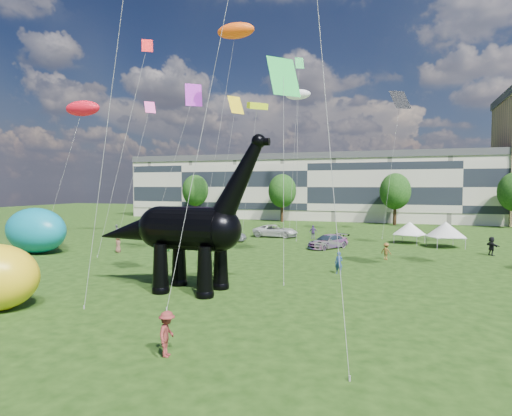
% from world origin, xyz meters
% --- Properties ---
extents(ground, '(220.00, 220.00, 0.00)m').
position_xyz_m(ground, '(0.00, 0.00, 0.00)').
color(ground, '#16330C').
rests_on(ground, ground).
extents(terrace_row, '(78.00, 11.00, 12.00)m').
position_xyz_m(terrace_row, '(-8.00, 62.00, 6.00)').
color(terrace_row, beige).
rests_on(terrace_row, ground).
extents(tree_far_left, '(5.20, 5.20, 9.44)m').
position_xyz_m(tree_far_left, '(-30.00, 53.00, 6.29)').
color(tree_far_left, '#382314').
rests_on(tree_far_left, ground).
extents(tree_mid_left, '(5.20, 5.20, 9.44)m').
position_xyz_m(tree_mid_left, '(-12.00, 53.00, 6.29)').
color(tree_mid_left, '#382314').
rests_on(tree_mid_left, ground).
extents(tree_mid_right, '(5.20, 5.20, 9.44)m').
position_xyz_m(tree_mid_right, '(8.00, 53.00, 6.29)').
color(tree_mid_right, '#382314').
rests_on(tree_mid_right, ground).
extents(dinosaur_sculpture, '(12.46, 3.48, 10.23)m').
position_xyz_m(dinosaur_sculpture, '(-4.13, 0.52, 3.86)').
color(dinosaur_sculpture, black).
rests_on(dinosaur_sculpture, ground).
extents(car_silver, '(2.25, 4.30, 1.40)m').
position_xyz_m(car_silver, '(-10.42, 20.91, 0.70)').
color(car_silver, '#B8B8BD').
rests_on(car_silver, ground).
extents(car_grey, '(4.70, 2.00, 1.51)m').
position_xyz_m(car_grey, '(-10.88, 23.68, 0.75)').
color(car_grey, slate).
rests_on(car_grey, ground).
extents(car_white, '(5.87, 2.75, 1.62)m').
position_xyz_m(car_white, '(-6.55, 29.92, 0.81)').
color(car_white, silver).
rests_on(car_white, ground).
extents(car_dark, '(4.50, 5.43, 1.48)m').
position_xyz_m(car_dark, '(1.65, 22.02, 0.74)').
color(car_dark, '#595960').
rests_on(car_dark, ground).
extents(gazebo_near, '(4.68, 4.68, 2.52)m').
position_xyz_m(gazebo_near, '(10.04, 29.16, 1.77)').
color(gazebo_near, white).
rests_on(gazebo_near, ground).
extents(gazebo_far, '(5.09, 5.09, 2.82)m').
position_xyz_m(gazebo_far, '(13.73, 26.97, 1.98)').
color(gazebo_far, silver).
rests_on(gazebo_far, ground).
extents(gazebo_left, '(4.13, 4.13, 2.55)m').
position_xyz_m(gazebo_left, '(-17.63, 22.39, 1.79)').
color(gazebo_left, white).
rests_on(gazebo_left, ground).
extents(inflatable_teal, '(7.96, 5.73, 4.55)m').
position_xyz_m(inflatable_teal, '(-25.51, 9.29, 2.28)').
color(inflatable_teal, '#0D85A2').
rests_on(inflatable_teal, ground).
extents(visitors, '(52.49, 41.86, 1.84)m').
position_xyz_m(visitors, '(-0.28, 14.30, 0.86)').
color(visitors, maroon).
rests_on(visitors, ground).
extents(kites, '(60.95, 53.26, 17.99)m').
position_xyz_m(kites, '(-3.31, 31.15, 22.27)').
color(kites, red).
rests_on(kites, ground).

